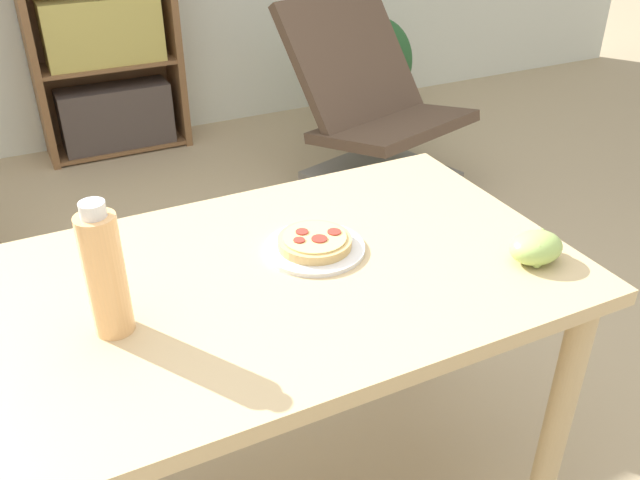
# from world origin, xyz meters

# --- Properties ---
(dining_table) EXTENTS (1.32, 0.74, 0.74)m
(dining_table) POSITION_xyz_m (0.05, -0.12, 0.64)
(dining_table) COLOR #D1B27F
(dining_table) RESTS_ON ground_plane
(pizza_on_plate) EXTENTS (0.21, 0.21, 0.04)m
(pizza_on_plate) POSITION_xyz_m (0.21, -0.08, 0.76)
(pizza_on_plate) COLOR white
(pizza_on_plate) RESTS_ON dining_table
(grape_bunch) EXTENTS (0.12, 0.09, 0.06)m
(grape_bunch) POSITION_xyz_m (0.61, -0.32, 0.78)
(grape_bunch) COLOR #A8CC66
(grape_bunch) RESTS_ON dining_table
(drink_bottle) EXTENTS (0.07, 0.07, 0.26)m
(drink_bottle) POSITION_xyz_m (-0.22, -0.16, 0.86)
(drink_bottle) COLOR #EFB270
(drink_bottle) RESTS_ON dining_table
(lounge_chair_far) EXTENTS (0.80, 0.91, 0.88)m
(lounge_chair_far) POSITION_xyz_m (1.25, 1.41, 0.29)
(lounge_chair_far) COLOR slate
(lounge_chair_far) RESTS_ON ground_plane
(bookshelf) EXTENTS (0.75, 0.29, 1.41)m
(bookshelf) POSITION_xyz_m (0.24, 2.45, 0.67)
(bookshelf) COLOR brown
(bookshelf) RESTS_ON ground_plane
(potted_plant_floor) EXTENTS (0.45, 0.38, 0.64)m
(potted_plant_floor) POSITION_xyz_m (1.65, 2.11, 0.33)
(potted_plant_floor) COLOR #BCB2A3
(potted_plant_floor) RESTS_ON ground_plane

